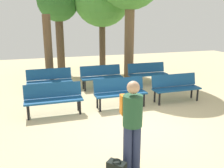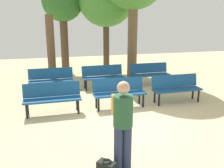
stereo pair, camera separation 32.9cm
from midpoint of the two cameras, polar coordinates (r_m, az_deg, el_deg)
name	(u,v)px [view 1 (the left image)]	position (r m, az deg, el deg)	size (l,w,h in m)	color
ground_plane	(139,128)	(6.26, 4.69, -10.07)	(24.00, 24.00, 0.00)	#CCB789
bench_r0_c0	(54,97)	(7.13, -14.73, -2.97)	(1.60, 0.49, 0.87)	navy
bench_r0_c1	(120,91)	(7.49, 0.62, -1.59)	(1.61, 0.50, 0.87)	navy
bench_r0_c2	(176,86)	(8.23, 13.45, -0.47)	(1.60, 0.50, 0.87)	navy
bench_r1_c0	(49,79)	(9.22, -15.32, 1.06)	(1.60, 0.49, 0.87)	navy
bench_r1_c1	(101,75)	(9.52, -3.50, 2.02)	(1.61, 0.51, 0.87)	navy
bench_r1_c2	(147,72)	(10.11, 7.26, 2.71)	(1.60, 0.48, 0.87)	navy
tree_0	(58,3)	(12.70, -13.20, 17.89)	(1.99, 1.99, 4.45)	#4C3A28
tree_3	(48,51)	(10.11, -15.47, 7.43)	(0.32, 0.32, 2.80)	brown
visitor_with_backpack	(132,120)	(4.31, 2.43, -8.42)	(0.36, 0.54, 1.65)	navy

